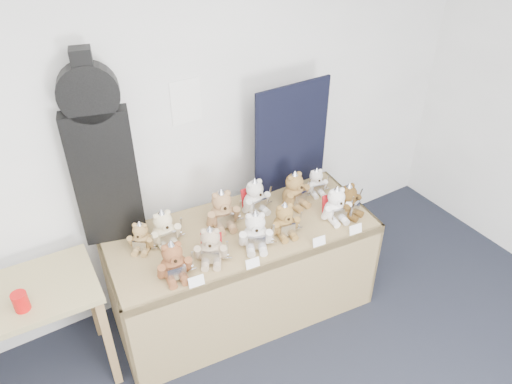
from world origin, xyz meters
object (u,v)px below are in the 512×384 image
teddy_back_end (316,183)px  teddy_back_centre_right (255,197)px  teddy_front_end (348,201)px  teddy_back_right (295,191)px  teddy_front_left (211,246)px  teddy_front_centre (255,232)px  teddy_back_left (164,229)px  side_table (15,313)px  red_cup (21,302)px  display_table (246,255)px  teddy_back_far_left (141,238)px  teddy_front_right (285,221)px  teddy_front_far_right (336,205)px  teddy_front_far_left (173,262)px  teddy_back_centre_left (222,211)px  guitar_case (101,155)px

teddy_back_end → teddy_back_centre_right: bearing=-173.6°
teddy_front_end → teddy_back_right: bearing=111.9°
teddy_front_left → teddy_front_centre: (0.30, -0.03, 0.01)m
teddy_front_left → teddy_front_end: 1.02m
teddy_back_left → side_table: bearing=179.5°
red_cup → teddy_back_end: size_ratio=0.50×
teddy_front_centre → teddy_back_left: (-0.48, 0.33, -0.01)m
display_table → teddy_back_centre_right: size_ratio=6.62×
teddy_back_left → teddy_back_centre_right: bearing=-1.5°
teddy_front_end → teddy_back_far_left: (-1.34, 0.40, -0.02)m
display_table → teddy_back_left: bearing=162.1°
teddy_front_right → teddy_back_far_left: teddy_front_right is taller
display_table → teddy_front_end: teddy_front_end is taller
side_table → teddy_front_far_right: (2.03, -0.36, 0.20)m
display_table → teddy_front_right: teddy_front_right is taller
red_cup → teddy_front_far_left: (0.82, -0.17, 0.02)m
teddy_front_left → teddy_back_far_left: 0.46m
side_table → teddy_front_right: 1.69m
teddy_front_end → teddy_back_end: (-0.03, 0.32, -0.02)m
teddy_front_right → teddy_front_centre: bearing=-168.9°
teddy_front_end → teddy_front_far_left: bearing=158.6°
side_table → teddy_back_centre_left: bearing=2.1°
teddy_front_left → teddy_front_centre: size_ratio=0.94×
teddy_front_left → teddy_back_end: teddy_front_left is taller
display_table → teddy_front_centre: bearing=-82.3°
teddy_front_right → teddy_front_far_right: 0.39m
teddy_front_far_right → teddy_back_centre_right: size_ratio=0.98×
side_table → guitar_case: 1.03m
teddy_front_centre → teddy_back_centre_right: size_ratio=1.05×
teddy_back_right → teddy_front_end: bearing=-58.8°
teddy_front_left → teddy_front_right: teddy_front_left is taller
teddy_front_far_right → teddy_back_right: 0.31m
display_table → teddy_front_far_right: 0.69m
teddy_front_end → teddy_back_left: (-1.19, 0.38, 0.00)m
guitar_case → teddy_front_centre: (0.71, -0.57, -0.49)m
teddy_back_centre_left → teddy_back_far_left: size_ratio=1.36×
teddy_front_left → teddy_back_right: (0.77, 0.21, 0.01)m
red_cup → teddy_back_centre_right: size_ratio=0.40×
display_table → teddy_back_right: bearing=21.1°
display_table → teddy_back_centre_right: (0.20, 0.21, 0.27)m
red_cup → teddy_back_centre_right: bearing=4.9°
teddy_front_far_left → teddy_front_right: (0.77, -0.01, -0.01)m
teddy_front_far_left → teddy_front_end: (1.26, -0.07, -0.01)m
red_cup → teddy_back_left: (0.89, 0.14, 0.02)m
red_cup → teddy_front_end: 2.10m
side_table → teddy_back_right: bearing=0.7°
red_cup → teddy_back_right: (1.84, 0.05, 0.02)m
teddy_back_centre_right → teddy_front_far_right: bearing=-45.2°
guitar_case → teddy_front_left: bearing=-36.9°
teddy_back_left → teddy_back_centre_left: 0.40m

